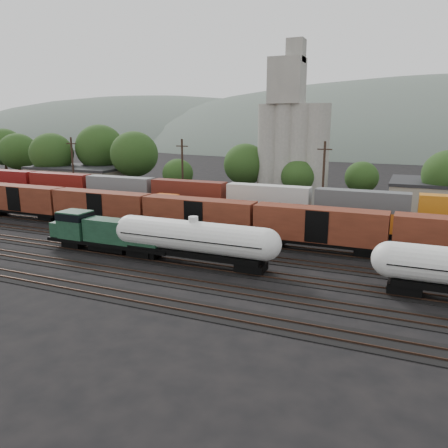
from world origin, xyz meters
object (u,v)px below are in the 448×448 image
at_px(orange_locomotive, 191,211).
at_px(green_locomotive, 103,232).
at_px(grain_silo, 292,142).
at_px(tank_car_a, 194,238).

bearing_deg(orange_locomotive, green_locomotive, -102.72).
height_order(orange_locomotive, grain_silo, grain_silo).
xyz_separation_m(green_locomotive, tank_car_a, (11.62, -0.00, 0.46)).
relative_size(green_locomotive, orange_locomotive, 0.96).
distance_m(green_locomotive, tank_car_a, 11.63).
bearing_deg(grain_silo, tank_car_a, -88.98).
bearing_deg(green_locomotive, grain_silo, 75.13).
bearing_deg(green_locomotive, orange_locomotive, 77.28).
height_order(tank_car_a, orange_locomotive, tank_car_a).
relative_size(green_locomotive, grain_silo, 0.56).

